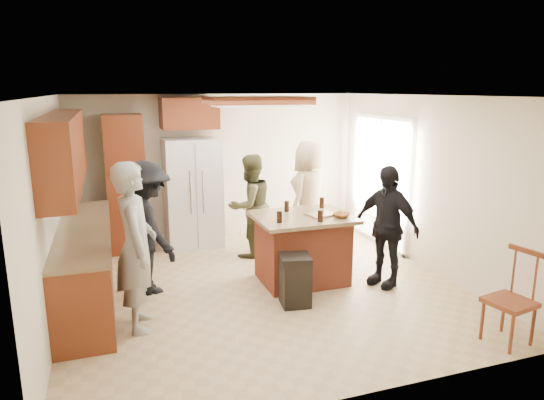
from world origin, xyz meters
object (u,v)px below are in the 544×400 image
object	(u,v)px
spindle_chair	(511,301)
person_behind_right	(309,195)
person_behind_left	(250,206)
person_counter	(148,228)
trash_bin	(295,280)
person_front_left	(136,247)
kitchen_island	(302,248)
person_side_right	(386,226)
refrigerator	(193,193)

from	to	relation	value
spindle_chair	person_behind_right	bearing A→B (deg)	101.85
person_behind_left	person_counter	xyz separation A→B (m)	(-1.62, -0.91, 0.05)
person_counter	trash_bin	world-z (taller)	person_counter
person_behind_right	spindle_chair	xyz separation A→B (m)	(0.75, -3.56, -0.43)
person_front_left	spindle_chair	xyz separation A→B (m)	(3.60, -1.59, -0.47)
person_front_left	trash_bin	xyz separation A→B (m)	(1.83, -0.04, -0.61)
person_front_left	kitchen_island	xyz separation A→B (m)	(2.20, 0.64, -0.45)
person_front_left	trash_bin	bearing A→B (deg)	-89.50
person_behind_left	trash_bin	world-z (taller)	person_behind_left
person_counter	spindle_chair	distance (m)	4.27
person_counter	person_behind_right	bearing A→B (deg)	-90.69
spindle_chair	person_side_right	bearing A→B (deg)	102.82
trash_bin	person_behind_left	bearing A→B (deg)	90.16
person_behind_left	person_side_right	size ratio (longest dim) A/B	0.99
kitchen_island	trash_bin	bearing A→B (deg)	-118.45
person_front_left	person_behind_left	distance (m)	2.62
person_side_right	person_counter	distance (m)	3.10
person_front_left	spindle_chair	size ratio (longest dim) A/B	1.87
refrigerator	kitchen_island	distance (m)	2.39
person_behind_right	spindle_chair	bearing A→B (deg)	63.18
person_counter	kitchen_island	size ratio (longest dim) A/B	1.34
kitchen_island	spindle_chair	xyz separation A→B (m)	(1.40, -2.23, -0.02)
person_counter	person_front_left	bearing A→B (deg)	146.38
spindle_chair	person_behind_left	bearing A→B (deg)	117.15
person_behind_right	kitchen_island	xyz separation A→B (m)	(-0.65, -1.33, -0.41)
person_side_right	kitchen_island	distance (m)	1.15
kitchen_island	person_behind_left	bearing A→B (deg)	106.93
person_counter	spindle_chair	size ratio (longest dim) A/B	1.72
person_front_left	kitchen_island	size ratio (longest dim) A/B	1.45
trash_bin	person_front_left	bearing A→B (deg)	178.70
trash_bin	spindle_chair	size ratio (longest dim) A/B	0.63
refrigerator	kitchen_island	xyz separation A→B (m)	(1.12, -2.07, -0.43)
person_counter	spindle_chair	xyz separation A→B (m)	(3.39, -2.55, -0.40)
person_behind_right	refrigerator	distance (m)	1.93
kitchen_island	spindle_chair	bearing A→B (deg)	-57.89
person_behind_left	kitchen_island	world-z (taller)	person_behind_left
person_front_left	spindle_chair	distance (m)	3.97
person_counter	trash_bin	size ratio (longest dim) A/B	2.72
person_behind_right	person_front_left	bearing A→B (deg)	-4.15
person_behind_left	trash_bin	xyz separation A→B (m)	(0.01, -1.91, -0.49)
person_front_left	person_counter	distance (m)	0.99
person_side_right	refrigerator	bearing A→B (deg)	-164.26
person_counter	refrigerator	size ratio (longest dim) A/B	0.95
person_behind_left	person_behind_right	size ratio (longest dim) A/B	0.91
person_side_right	trash_bin	bearing A→B (deg)	-105.25
kitchen_island	spindle_chair	size ratio (longest dim) A/B	1.29
person_front_left	person_behind_right	bearing A→B (deg)	-53.68
person_behind_right	refrigerator	size ratio (longest dim) A/B	0.99
person_behind_left	refrigerator	xyz separation A→B (m)	(-0.75, 0.84, 0.09)
refrigerator	trash_bin	size ratio (longest dim) A/B	2.86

